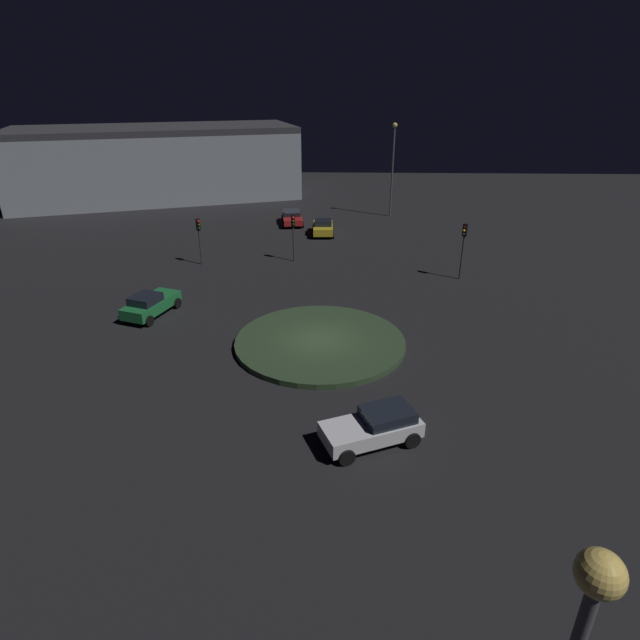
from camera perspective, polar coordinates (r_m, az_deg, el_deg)
ground_plane at (r=29.23m, az=-0.00°, el=-2.70°), size 118.48×118.48×0.00m
roundabout_island at (r=29.16m, az=-0.00°, el=-2.42°), size 9.56×9.56×0.32m
car_red at (r=54.27m, az=-3.08°, el=11.23°), size 4.55×2.61×1.31m
car_green at (r=34.19m, az=-18.16°, el=1.68°), size 4.38×2.96×1.51m
car_white at (r=21.60m, az=6.03°, el=-11.56°), size 3.20×4.38×1.45m
car_yellow at (r=50.28m, az=0.34°, el=10.18°), size 3.89×2.15×1.44m
traffic_light_northwest at (r=39.35m, az=15.52°, el=8.43°), size 0.39×0.38×4.17m
traffic_light_southwest at (r=42.34m, az=-13.17°, el=9.38°), size 0.39×0.37×3.72m
traffic_light_west at (r=42.12m, az=-2.96°, el=10.02°), size 0.38×0.33×3.81m
streetlamp_west at (r=57.05m, az=8.03°, el=17.16°), size 0.51×0.51×9.57m
store_building at (r=69.49m, az=-17.43°, el=16.17°), size 23.08×35.57×8.45m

